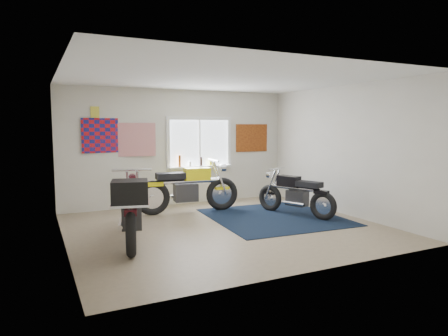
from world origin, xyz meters
name	(u,v)px	position (x,y,z in m)	size (l,w,h in m)	color
ground	(226,227)	(0.00, 0.00, 0.00)	(5.50, 5.50, 0.00)	#9E896B
room_shell	(226,138)	(0.00, 0.00, 1.64)	(5.50, 5.50, 5.50)	white
navy_rug	(274,217)	(1.25, 0.30, 0.01)	(2.50, 2.60, 0.01)	black
window_assembly	(200,146)	(0.50, 2.47, 1.37)	(1.66, 0.17, 1.26)	white
oil_bottles	(191,162)	(0.25, 2.40, 1.01)	(0.85, 0.07, 0.28)	#944615
flag_display	(95,112)	(-1.90, 2.48, 2.15)	(1.60, 0.10, 1.17)	red
triumph_poster	(252,138)	(1.95, 2.48, 1.55)	(0.90, 0.03, 0.70)	#A54C14
yellow_triumph	(188,189)	(-0.17, 1.50, 0.50)	(2.26, 0.68, 1.14)	black
black_chrome_bike	(296,195)	(1.75, 0.27, 0.42)	(0.85, 1.79, 0.96)	black
maroon_tourer	(131,208)	(-1.80, -0.34, 0.59)	(0.96, 2.21, 1.13)	black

